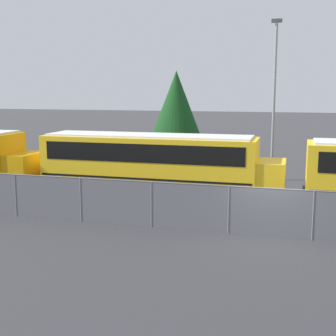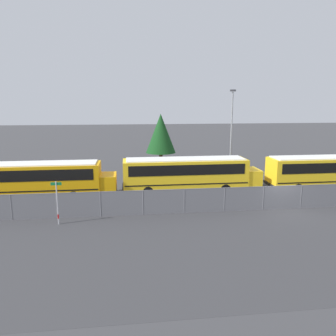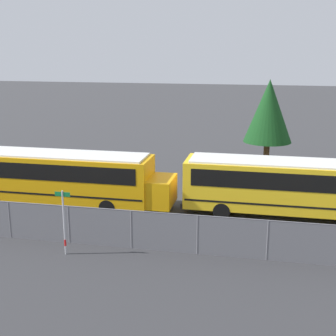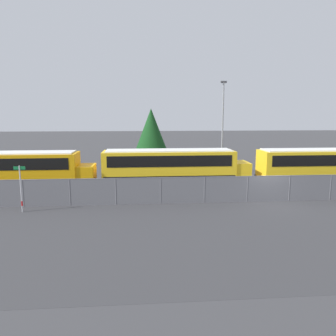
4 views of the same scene
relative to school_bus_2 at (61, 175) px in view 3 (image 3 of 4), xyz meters
The scene contains 4 objects.
school_bus_2 is the anchor object (origin of this frame).
school_bus_3 13.10m from the school_bus_2, ahead, with size 12.59×2.63×3.11m.
street_sign 6.94m from the school_bus_2, 64.71° to the right, with size 0.70×0.09×2.96m.
tree_0 16.21m from the school_bus_2, 43.42° to the left, with size 3.57×3.57×6.74m.
Camera 3 is at (-7.99, -19.14, 8.95)m, focal length 50.00 mm.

